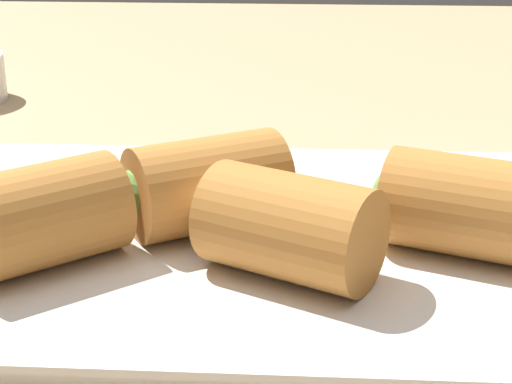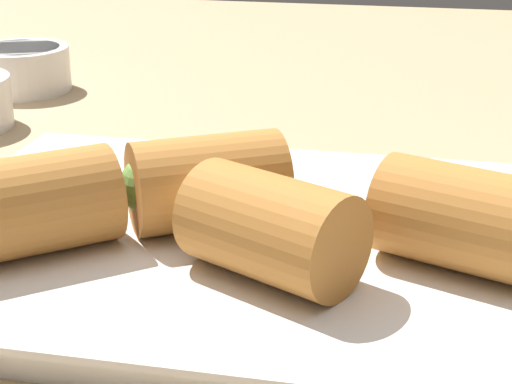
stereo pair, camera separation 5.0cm
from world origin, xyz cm
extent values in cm
cube|color=tan|center=(0.00, 0.00, 1.00)|extent=(180.00, 140.00, 2.00)
cube|color=white|center=(-0.06, 0.28, 2.60)|extent=(28.41, 21.13, 1.20)
cube|color=white|center=(-0.06, 0.28, 3.35)|extent=(29.55, 21.97, 0.30)
cylinder|color=#B77533|center=(8.41, -1.78, 5.50)|extent=(7.40, 6.06, 4.00)
sphere|color=#6B9E47|center=(6.01, -0.82, 5.50)|extent=(2.60, 2.60, 2.60)
cylinder|color=#B77533|center=(1.47, -4.19, 5.50)|extent=(7.50, 6.48, 4.00)
sphere|color=beige|center=(-0.83, -3.00, 5.50)|extent=(2.60, 2.60, 2.60)
cylinder|color=#B77533|center=(-2.10, 0.44, 5.50)|extent=(7.52, 6.67, 4.00)
sphere|color=#6B9E47|center=(-4.34, -0.87, 5.50)|extent=(2.60, 2.60, 2.60)
cylinder|color=#B77533|center=(-8.17, -3.83, 5.50)|extent=(7.46, 7.15, 4.00)
camera|label=1|loc=(1.97, -33.32, 18.28)|focal=60.00mm
camera|label=2|loc=(6.93, -32.64, 18.28)|focal=60.00mm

